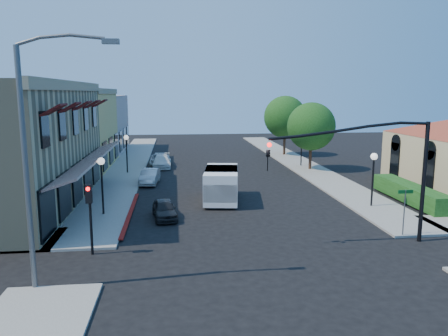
{
  "coord_description": "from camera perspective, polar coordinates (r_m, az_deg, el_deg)",
  "views": [
    {
      "loc": [
        -4.13,
        -18.25,
        7.37
      ],
      "look_at": [
        -1.01,
        9.12,
        2.6
      ],
      "focal_mm": 35.0,
      "sensor_mm": 36.0,
      "label": 1
    }
  ],
  "objects": [
    {
      "name": "parked_car_c",
      "position": [
        43.79,
        -8.11,
        0.87
      ],
      "size": [
        1.79,
        4.34,
        1.26
      ],
      "primitive_type": "imported",
      "rotation": [
        0.0,
        0.0,
        0.01
      ],
      "color": "white",
      "rests_on": "ground"
    },
    {
      "name": "curb_red_strip",
      "position": [
        27.4,
        -12.13,
        -6.0
      ],
      "size": [
        0.25,
        10.0,
        0.06
      ],
      "primitive_type": "cube",
      "color": "maroon",
      "rests_on": "ground"
    },
    {
      "name": "parked_car_b",
      "position": [
        36.08,
        -9.68,
        -1.11
      ],
      "size": [
        1.66,
        3.84,
        1.23
      ],
      "primitive_type": "imported",
      "rotation": [
        0.0,
        0.0,
        -0.1
      ],
      "color": "silver",
      "rests_on": "ground"
    },
    {
      "name": "yellow_stucco_building",
      "position": [
        45.82,
        -20.92,
        4.71
      ],
      "size": [
        10.0,
        12.0,
        7.6
      ],
      "primitive_type": "cube",
      "color": "tan",
      "rests_on": "ground"
    },
    {
      "name": "street_tree_b",
      "position": [
        51.96,
        7.97,
        6.62
      ],
      "size": [
        4.94,
        4.94,
        7.02
      ],
      "color": "black",
      "rests_on": "ground"
    },
    {
      "name": "lamppost_right_far",
      "position": [
        44.34,
        10.11,
        3.68
      ],
      "size": [
        0.44,
        0.44,
        3.57
      ],
      "color": "black",
      "rests_on": "ground"
    },
    {
      "name": "parked_car_a",
      "position": [
        26.18,
        -7.78,
        -5.35
      ],
      "size": [
        1.7,
        3.41,
        1.11
      ],
      "primitive_type": "imported",
      "rotation": [
        0.0,
        0.0,
        0.12
      ],
      "color": "black",
      "rests_on": "ground"
    },
    {
      "name": "lamppost_right_near",
      "position": [
        29.49,
        18.95,
        0.25
      ],
      "size": [
        0.44,
        0.44,
        3.57
      ],
      "color": "black",
      "rests_on": "ground"
    },
    {
      "name": "cobra_streetlight",
      "position": [
        17.13,
        -23.49,
        1.96
      ],
      "size": [
        3.6,
        0.25,
        9.31
      ],
      "color": "#595B5E",
      "rests_on": "ground"
    },
    {
      "name": "sidewalk_left",
      "position": [
        46.06,
        -12.17,
        0.47
      ],
      "size": [
        3.5,
        50.0,
        0.12
      ],
      "primitive_type": "cube",
      "color": "gray",
      "rests_on": "ground"
    },
    {
      "name": "ground",
      "position": [
        20.11,
        5.94,
        -11.74
      ],
      "size": [
        120.0,
        120.0,
        0.0
      ],
      "primitive_type": "plane",
      "color": "black",
      "rests_on": "ground"
    },
    {
      "name": "pink_stucco_building",
      "position": [
        57.51,
        -17.97,
        5.49
      ],
      "size": [
        10.0,
        12.0,
        7.0
      ],
      "primitive_type": "cube",
      "color": "#BF9C90",
      "rests_on": "ground"
    },
    {
      "name": "street_name_sign",
      "position": [
        24.2,
        22.52,
        -4.5
      ],
      "size": [
        0.8,
        0.06,
        2.5
      ],
      "color": "#595B5E",
      "rests_on": "ground"
    },
    {
      "name": "street_tree_a",
      "position": [
        42.39,
        11.33,
        5.34
      ],
      "size": [
        4.56,
        4.56,
        6.48
      ],
      "color": "black",
      "rests_on": "ground"
    },
    {
      "name": "secondary_signal",
      "position": [
        20.66,
        -17.15,
        -4.78
      ],
      "size": [
        0.28,
        0.42,
        3.32
      ],
      "color": "black",
      "rests_on": "ground"
    },
    {
      "name": "lamppost_left_near",
      "position": [
        27.01,
        -15.71,
        -0.43
      ],
      "size": [
        0.44,
        0.44,
        3.57
      ],
      "color": "black",
      "rests_on": "ground"
    },
    {
      "name": "sidewalk_right",
      "position": [
        47.61,
        9.28,
        0.87
      ],
      "size": [
        3.5,
        50.0,
        0.12
      ],
      "primitive_type": "cube",
      "color": "gray",
      "rests_on": "ground"
    },
    {
      "name": "signal_mast_arm",
      "position": [
        22.37,
        20.1,
        0.78
      ],
      "size": [
        8.01,
        0.39,
        6.0
      ],
      "color": "black",
      "rests_on": "ground"
    },
    {
      "name": "white_van",
      "position": [
        29.8,
        -0.35,
        -1.94
      ],
      "size": [
        2.86,
        5.3,
        2.24
      ],
      "color": "white",
      "rests_on": "ground"
    },
    {
      "name": "parked_car_d",
      "position": [
        44.79,
        -8.4,
        1.04
      ],
      "size": [
        2.06,
        4.39,
        1.21
      ],
      "primitive_type": "imported",
      "rotation": [
        0.0,
        0.0,
        0.01
      ],
      "color": "#ACAEB1",
      "rests_on": "ground"
    },
    {
      "name": "lamppost_left_far",
      "position": [
        40.75,
        -12.63,
        3.06
      ],
      "size": [
        0.44,
        0.44,
        3.57
      ],
      "color": "black",
      "rests_on": "ground"
    },
    {
      "name": "hedge",
      "position": [
        32.36,
        23.06,
        -4.14
      ],
      "size": [
        1.4,
        8.0,
        1.1
      ],
      "primitive_type": "cube",
      "color": "#1A4513",
      "rests_on": "ground"
    }
  ]
}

